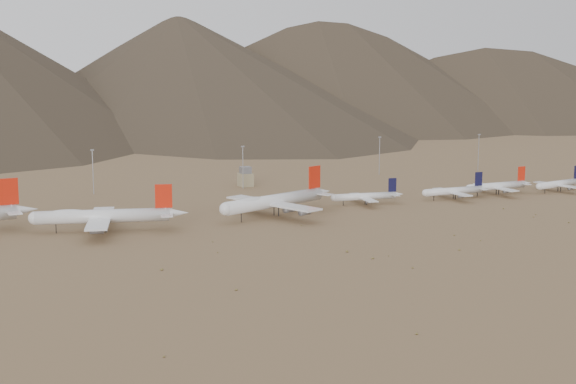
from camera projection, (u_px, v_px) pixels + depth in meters
name	position (u px, v px, depth m)	size (l,w,h in m)	color
ground	(276.00, 226.00, 365.86)	(3000.00, 3000.00, 0.00)	olive
mountain_ridge	(36.00, 11.00, 1157.44)	(4400.00, 1000.00, 300.00)	#443729
widebody_centre	(104.00, 216.00, 353.13)	(68.11, 53.73, 20.66)	white
widebody_east	(275.00, 201.00, 389.66)	(70.52, 56.52, 22.13)	white
narrowbody_a	(366.00, 196.00, 422.53)	(40.89, 29.69, 13.54)	white
narrowbody_b	(455.00, 191.00, 439.76)	(42.96, 30.67, 14.17)	white
narrowbody_c	(498.00, 186.00, 455.04)	(46.15, 33.00, 15.22)	white
narrowbody_d	(560.00, 184.00, 466.25)	(42.40, 31.06, 14.15)	white
control_tower	(246.00, 178.00, 485.52)	(8.00, 8.00, 12.00)	gray
mast_west	(93.00, 170.00, 454.68)	(2.00, 0.60, 25.70)	gray
mast_centre	(243.00, 165.00, 474.89)	(2.00, 0.60, 25.70)	gray
mast_east	(379.00, 154.00, 535.54)	(2.00, 0.60, 25.70)	gray
mast_far_east	(479.00, 151.00, 554.36)	(2.00, 0.60, 25.70)	gray
desert_scrub	(384.00, 258.00, 304.46)	(445.96, 163.95, 0.87)	olive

